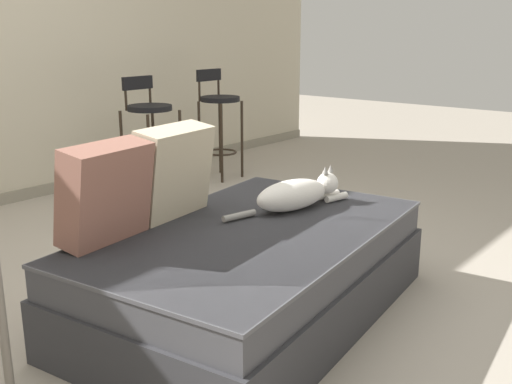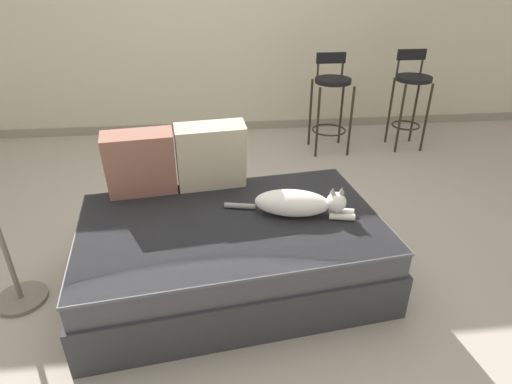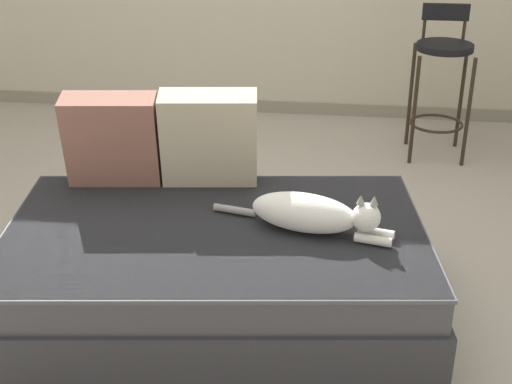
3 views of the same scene
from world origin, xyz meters
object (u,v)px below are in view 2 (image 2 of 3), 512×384
Objects in this scene: bar_stool_near_window at (331,96)px; throw_pillow_middle at (211,156)px; cat at (298,203)px; throw_pillow_corner at (141,164)px; bar_stool_by_doorway at (411,91)px; couch at (232,251)px.

throw_pillow_middle is at bearing -127.43° from bar_stool_near_window.
bar_stool_near_window is (0.69, 1.90, 0.05)m from cat.
throw_pillow_corner is 0.42m from throw_pillow_middle.
cat is at bearing -110.03° from bar_stool_near_window.
cat is 0.77× the size of bar_stool_by_doorway.
couch is 0.75m from throw_pillow_corner.
bar_stool_by_doorway is at bearing 52.05° from cat.
bar_stool_near_window is at bearing 60.99° from couch.
couch is 0.60m from throw_pillow_middle.
bar_stool_near_window reaches higher than couch.
bar_stool_near_window is (1.16, 1.52, -0.09)m from throw_pillow_middle.
throw_pillow_middle is at bearing 102.92° from couch.
bar_stool_by_doorway is (1.48, 1.90, 0.08)m from cat.
bar_stool_near_window is at bearing 44.84° from throw_pillow_corner.
throw_pillow_middle is at bearing -142.11° from bar_stool_by_doorway.
couch is at bearing -34.87° from throw_pillow_corner.
bar_stool_near_window is at bearing 52.57° from throw_pillow_middle.
couch is 0.47m from cat.
throw_pillow_middle reaches higher than couch.
throw_pillow_middle is 1.92m from bar_stool_near_window.
throw_pillow_corner reaches higher than couch.
cat is (0.89, -0.33, -0.14)m from throw_pillow_corner.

